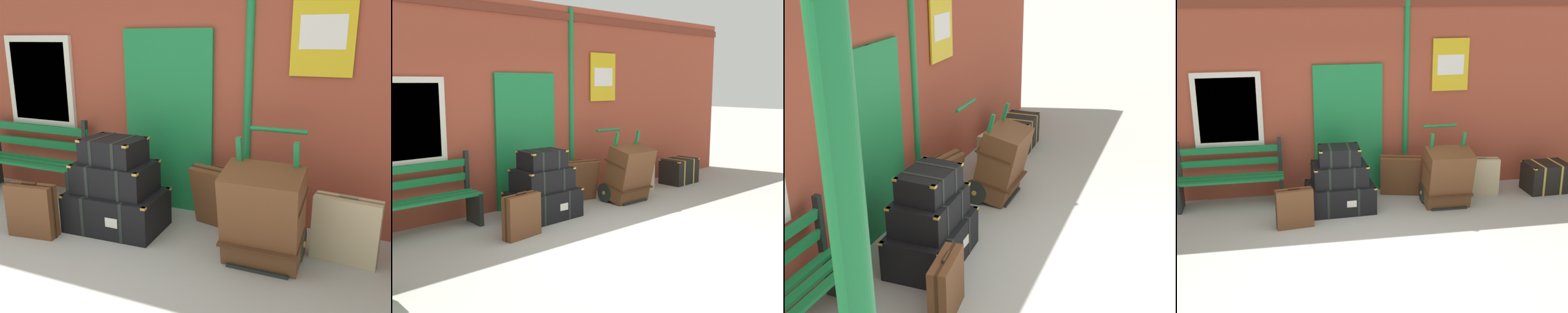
{
  "view_description": "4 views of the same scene",
  "coord_description": "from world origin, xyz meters",
  "views": [
    {
      "loc": [
        2.22,
        -1.89,
        1.99
      ],
      "look_at": [
        0.67,
        1.75,
        0.88
      ],
      "focal_mm": 38.62,
      "sensor_mm": 36.0,
      "label": 1
    },
    {
      "loc": [
        -4.12,
        -3.68,
        1.95
      ],
      "look_at": [
        0.86,
        1.87,
        0.77
      ],
      "focal_mm": 42.96,
      "sensor_mm": 36.0,
      "label": 2
    },
    {
      "loc": [
        -4.32,
        -0.53,
        3.03
      ],
      "look_at": [
        0.91,
        1.58,
        0.73
      ],
      "focal_mm": 48.62,
      "sensor_mm": 36.0,
      "label": 3
    },
    {
      "loc": [
        -1.17,
        -6.14,
        3.3
      ],
      "look_at": [
        0.29,
        1.64,
        0.83
      ],
      "focal_mm": 51.02,
      "sensor_mm": 36.0,
      "label": 4
    }
  ],
  "objects": [
    {
      "name": "porters_trolley",
      "position": [
        1.43,
        1.67,
        0.27
      ],
      "size": [
        0.71,
        0.67,
        1.18
      ],
      "color": "black",
      "rests_on": "ground"
    },
    {
      "name": "steamer_trunk_base",
      "position": [
        -0.21,
        1.65,
        0.21
      ],
      "size": [
        1.04,
        0.69,
        0.43
      ],
      "color": "black",
      "rests_on": "ground"
    },
    {
      "name": "brick_facade",
      "position": [
        -0.01,
        2.6,
        1.6
      ],
      "size": [
        10.4,
        0.35,
        3.2
      ],
      "color": "#9E422D",
      "rests_on": "ground"
    },
    {
      "name": "suitcase_olive",
      "position": [
        -0.91,
        1.16,
        0.28
      ],
      "size": [
        0.53,
        0.23,
        0.6
      ],
      "color": "brown",
      "rests_on": "ground"
    },
    {
      "name": "suitcase_tan",
      "position": [
        0.83,
        2.07,
        0.35
      ],
      "size": [
        0.7,
        0.45,
        0.71
      ],
      "color": "brown",
      "rests_on": "ground"
    },
    {
      "name": "suitcase_umber",
      "position": [
        2.11,
        1.87,
        0.31
      ],
      "size": [
        0.61,
        0.25,
        0.65
      ],
      "color": "tan",
      "rests_on": "ground"
    },
    {
      "name": "platform_bench",
      "position": [
        -1.83,
        2.16,
        0.44
      ],
      "size": [
        1.6,
        0.43,
        1.01
      ],
      "color": "#197A3D",
      "rests_on": "ground"
    },
    {
      "name": "steamer_trunk_middle",
      "position": [
        -0.21,
        1.66,
        0.58
      ],
      "size": [
        0.83,
        0.58,
        0.33
      ],
      "color": "black",
      "rests_on": "steamer_trunk_base"
    },
    {
      "name": "steamer_trunk_top",
      "position": [
        -0.21,
        1.66,
        0.87
      ],
      "size": [
        0.62,
        0.47,
        0.27
      ],
      "color": "black",
      "rests_on": "steamer_trunk_middle"
    },
    {
      "name": "large_brown_trunk",
      "position": [
        1.43,
        1.49,
        0.48
      ],
      "size": [
        0.7,
        0.62,
        0.95
      ],
      "color": "brown",
      "rests_on": "ground"
    }
  ]
}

